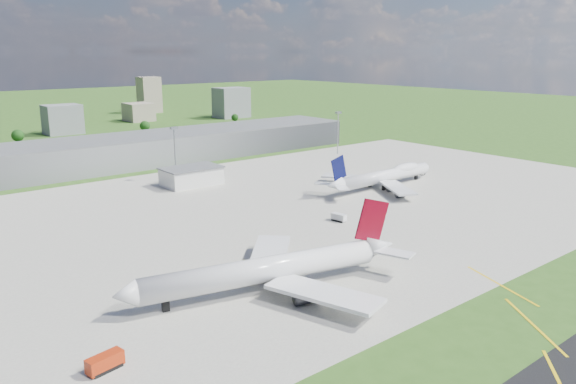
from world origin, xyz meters
TOP-DOWN VIEW (x-y plane):
  - ground at (0.00, 150.00)m, footprint 1400.00×1400.00m
  - apron at (10.00, 40.00)m, footprint 360.00×190.00m
  - terminal at (0.00, 165.00)m, footprint 300.00×42.00m
  - ops_building at (10.00, 100.00)m, footprint 26.00×16.00m
  - mast_center at (10.00, 115.00)m, footprint 3.50×2.00m
  - mast_east at (120.00, 115.00)m, footprint 3.50×2.00m
  - airliner_red_twin at (-34.07, -18.51)m, footprint 77.91×59.75m
  - airliner_blue_quad at (77.17, 39.95)m, footprint 70.02×55.06m
  - fire_truck at (-83.12, -27.96)m, footprint 7.73×4.04m
  - tug_yellow at (-31.57, -1.12)m, footprint 4.00×2.78m
  - van_white_near at (22.39, 14.33)m, footprint 3.49×6.10m
  - van_white_far at (112.12, 45.16)m, footprint 4.82×3.47m
  - bldg_c at (20.00, 310.00)m, footprint 26.00×20.00m
  - bldg_ce at (100.00, 350.00)m, footprint 22.00×24.00m
  - bldg_e at (180.00, 320.00)m, footprint 30.00×22.00m
  - bldg_tall_e at (140.00, 410.00)m, footprint 20.00×18.00m
  - tree_c at (-20.00, 280.00)m, footprint 8.10×8.10m
  - tree_e at (70.00, 275.00)m, footprint 7.65×7.65m
  - tree_far_e at (160.00, 285.00)m, footprint 6.30×6.30m

SIDE VIEW (x-z plane):
  - ground at x=0.00m, z-range 0.00..0.00m
  - apron at x=10.00m, z-range 0.00..0.08m
  - tug_yellow at x=-31.57m, z-range 0.04..1.85m
  - van_white_far at x=112.12m, z-range 0.02..2.31m
  - van_white_near at x=22.39m, z-range 0.00..2.88m
  - fire_truck at x=-83.12m, z-range 0.00..3.29m
  - ops_building at x=10.00m, z-range 0.00..8.00m
  - tree_far_e at x=160.00m, z-range 0.68..8.38m
  - airliner_blue_quad at x=77.17m, z-range -4.07..14.25m
  - tree_e at x=70.00m, z-range 0.84..10.19m
  - airliner_red_twin at x=-34.07m, z-range -5.05..16.55m
  - tree_c at x=-20.00m, z-range 0.89..10.79m
  - terminal at x=0.00m, z-range 0.00..15.00m
  - bldg_ce at x=100.00m, z-range 0.00..16.00m
  - bldg_c at x=20.00m, z-range 0.00..22.00m
  - bldg_e at x=180.00m, z-range 0.00..28.00m
  - mast_center at x=10.00m, z-range 4.76..30.66m
  - mast_east at x=120.00m, z-range 4.76..30.66m
  - bldg_tall_e at x=140.00m, z-range 0.00..36.00m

